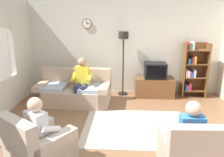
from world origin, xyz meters
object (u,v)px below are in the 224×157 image
Objects in this scene: person_on_couch at (82,79)px; tv_stand at (154,87)px; couch at (74,92)px; tv at (155,70)px; person_in_left_armchair at (42,127)px; armchair_near_bookshelf at (189,153)px; bookshelf at (193,69)px; armchair_near_window at (39,148)px; person_in_right_armchair at (189,131)px; floor_lamp at (123,46)px.

tv_stand is at bearing 21.87° from person_on_couch.
couch is 3.24× the size of tv.
person_in_left_armchair reaches higher than tv_stand.
couch is 3.45m from armchair_near_bookshelf.
bookshelf is at bearing 15.83° from person_on_couch.
armchair_near_bookshelf is at bearing -0.25° from armchair_near_window.
tv is 3.91m from armchair_near_window.
couch is at bearing 91.74° from person_in_left_armchair.
armchair_near_bookshelf is at bearing -88.02° from person_in_right_armchair.
person_on_couch is at bearing 130.27° from armchair_near_bookshelf.
person_on_couch is 3.15m from person_in_right_armchair.
person_on_couch is at bearing 131.28° from person_in_right_armchair.
armchair_near_bookshelf is (-0.96, -3.31, -0.52)m from bookshelf.
tv is 0.48× the size of person_on_couch.
person_on_couch is 1.11× the size of person_in_right_armchair.
armchair_near_bookshelf reaches higher than tv_stand.
tv_stand is 3.24m from armchair_near_bookshelf.
armchair_near_bookshelf is 0.81× the size of person_in_right_armchair.
person_in_left_armchair is at bearing 177.85° from armchair_near_bookshelf.
couch is 3.39m from bookshelf.
bookshelf is 2.08m from floor_lamp.
armchair_near_window is (-2.18, -3.23, 0.01)m from tv_stand.
couch is at bearing 155.15° from person_on_couch.
person_on_couch is at bearing -164.17° from bookshelf.
couch is 1.73× the size of person_in_left_armchair.
armchair_near_bookshelf is at bearing -47.91° from couch.
armchair_near_window is 1.05× the size of person_in_right_armchair.
floor_lamp reaches higher than person_on_couch.
floor_lamp is 1.57m from person_on_couch.
couch is 1.05× the size of floor_lamp.
floor_lamp is (-0.91, 0.12, 0.68)m from tv.
bookshelf is 1.28× the size of person_on_couch.
bookshelf reaches higher than tv.
armchair_near_window is at bearing -89.43° from couch.
tv_stand is 1.21× the size of armchair_near_bookshelf.
bookshelf reaches higher than armchair_near_window.
tv_stand is (2.20, 0.68, -0.04)m from couch.
couch and armchair_near_bookshelf have the same top height.
tv_stand is 0.93× the size of armchair_near_window.
armchair_near_bookshelf is 3.24m from person_on_couch.
tv_stand is at bearing -6.18° from floor_lamp.
floor_lamp is at bearing 107.07° from armchair_near_bookshelf.
couch is at bearing -163.45° from tv.
person_in_left_armchair is at bearing 56.02° from armchair_near_window.
person_on_couch is at bearing -158.74° from tv.
tv_stand is 3.90m from armchair_near_window.
person_in_right_armchair is (-0.96, -3.22, -0.20)m from bookshelf.
person_in_left_armchair is 1.00× the size of person_in_right_armchair.
armchair_near_bookshelf is at bearing -88.02° from tv_stand.
floor_lamp reaches higher than person_in_left_armchair.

